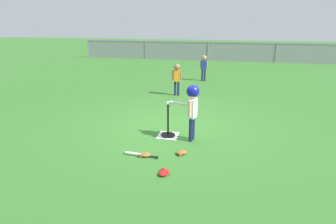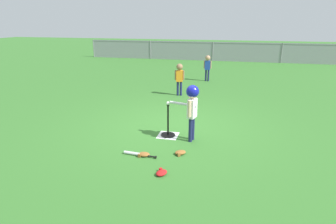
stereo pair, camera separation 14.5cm
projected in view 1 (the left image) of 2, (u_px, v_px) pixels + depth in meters
ground_plane at (172, 126)px, 6.81m from camera, size 60.00×60.00×0.00m
home_plate at (168, 135)px, 6.25m from camera, size 0.44×0.44×0.01m
batting_tee at (168, 131)px, 6.21m from camera, size 0.32×0.32×0.71m
baseball_on_tee at (168, 103)px, 6.01m from camera, size 0.07×0.07×0.07m
batter_child at (192, 102)px, 5.74m from camera, size 0.63×0.33×1.21m
fielder_near_right at (204, 65)px, 11.58m from camera, size 0.31×0.21×1.06m
fielder_near_left at (177, 75)px, 9.33m from camera, size 0.32×0.21×1.07m
spare_bat_silver at (137, 154)px, 5.31m from camera, size 0.66×0.12×0.06m
glove_by_plate at (164, 173)px, 4.66m from camera, size 0.23×0.27×0.07m
glove_near_bats at (181, 152)px, 5.38m from camera, size 0.27×0.26×0.07m
glove_tossed_aside at (145, 155)px, 5.29m from camera, size 0.22×0.17×0.07m
outfield_fence at (208, 51)px, 17.33m from camera, size 16.06×0.06×1.15m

